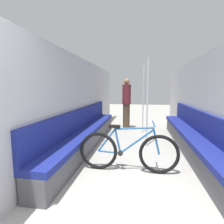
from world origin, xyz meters
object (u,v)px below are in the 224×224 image
object	(u,v)px
bench_seat_row_right	(192,139)
bicycle	(128,151)
bench_seat_row_left	(87,134)
grab_pole_far	(147,104)
passenger_standing	(126,103)
grab_pole_near	(143,100)

from	to	relation	value
bench_seat_row_right	bicycle	bearing A→B (deg)	-139.69
bench_seat_row_right	bicycle	size ratio (longest dim) A/B	2.66
bench_seat_row_left	grab_pole_far	size ratio (longest dim) A/B	2.11
bench_seat_row_left	passenger_standing	distance (m)	2.34
bicycle	bench_seat_row_right	bearing A→B (deg)	41.16
bench_seat_row_right	grab_pole_far	xyz separation A→B (m)	(-1.00, 0.31, 0.75)
bicycle	passenger_standing	distance (m)	3.33
bicycle	grab_pole_far	xyz separation A→B (m)	(0.37, 1.47, 0.71)
passenger_standing	grab_pole_near	bearing A→B (deg)	-68.32
bench_seat_row_left	grab_pole_far	bearing A→B (deg)	12.05
bench_seat_row_right	passenger_standing	world-z (taller)	passenger_standing
grab_pole_far	bench_seat_row_right	bearing A→B (deg)	-17.47
grab_pole_near	grab_pole_far	bearing A→B (deg)	-86.69
bench_seat_row_left	passenger_standing	bearing A→B (deg)	68.95
passenger_standing	bench_seat_row_right	bearing A→B (deg)	-88.86
bicycle	grab_pole_far	world-z (taller)	grab_pole_far
grab_pole_near	bench_seat_row_right	bearing A→B (deg)	-58.36
bench_seat_row_left	bicycle	xyz separation A→B (m)	(1.11, -1.16, 0.04)
bench_seat_row_right	grab_pole_near	size ratio (longest dim) A/B	2.11
bench_seat_row_right	passenger_standing	distance (m)	2.75
bench_seat_row_left	bench_seat_row_right	xyz separation A→B (m)	(2.47, 0.00, 0.00)
bench_seat_row_right	grab_pole_near	bearing A→B (deg)	121.64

